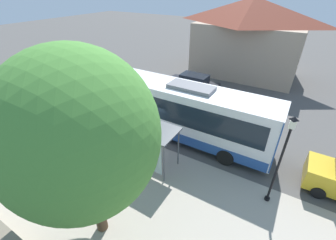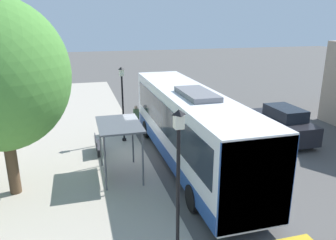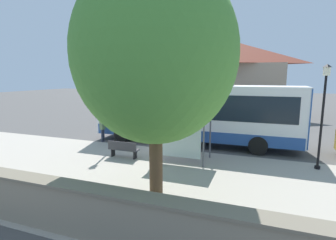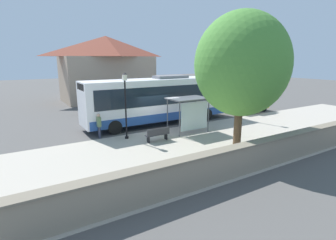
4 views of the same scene
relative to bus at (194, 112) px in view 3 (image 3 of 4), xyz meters
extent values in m
plane|color=#514F4C|center=(-1.73, 1.36, -1.97)|extent=(120.00, 120.00, 0.00)
cube|color=#ADA393|center=(-6.23, 1.36, -1.96)|extent=(9.00, 44.00, 0.02)
cube|color=gray|center=(-10.28, 1.36, -1.33)|extent=(0.50, 20.00, 1.29)
cube|color=#776C5B|center=(-10.28, 1.36, -0.64)|extent=(0.60, 20.00, 0.08)
cube|color=tan|center=(14.47, -0.55, 0.74)|extent=(6.28, 10.64, 5.43)
pyramid|color=brown|center=(14.47, -0.55, 4.67)|extent=(6.88, 11.24, 2.44)
cube|color=white|center=(0.00, 0.02, 0.05)|extent=(2.46, 12.41, 3.16)
cube|color=black|center=(0.00, 0.02, 0.46)|extent=(2.50, 11.42, 1.39)
cube|color=#264C93|center=(0.00, 0.02, -1.21)|extent=(2.50, 12.16, 0.63)
cube|color=#264C93|center=(0.00, -6.16, 0.05)|extent=(2.50, 0.06, 3.03)
cube|color=black|center=(0.00, 6.18, 1.32)|extent=(1.85, 0.08, 0.44)
cube|color=slate|center=(0.00, -0.91, 1.74)|extent=(1.23, 2.73, 0.22)
cylinder|color=black|center=(-1.15, 4.36, -1.47)|extent=(0.30, 1.00, 1.00)
cylinder|color=black|center=(1.15, 4.36, -1.47)|extent=(0.30, 1.00, 1.00)
cylinder|color=black|center=(-1.15, -3.83, -1.47)|extent=(0.30, 1.00, 1.00)
cylinder|color=black|center=(1.15, -3.83, -1.47)|extent=(0.30, 1.00, 1.00)
cylinder|color=#515459|center=(-2.55, -1.53, -0.78)|extent=(0.08, 0.08, 2.39)
cylinder|color=#515459|center=(-2.55, 0.93, -0.78)|extent=(0.08, 0.08, 2.39)
cylinder|color=#515459|center=(-4.09, -1.53, -0.78)|extent=(0.08, 0.08, 2.39)
cylinder|color=#515459|center=(-4.09, 0.93, -0.78)|extent=(0.08, 0.08, 2.39)
cube|color=#515459|center=(-3.32, -0.30, 0.46)|extent=(1.84, 2.76, 0.08)
cube|color=silver|center=(-4.07, -0.30, -0.66)|extent=(0.03, 2.21, 1.92)
cylinder|color=#2D3347|center=(-1.63, 5.56, -1.57)|extent=(0.12, 0.12, 0.80)
cylinder|color=#2D3347|center=(-1.47, 5.56, -1.57)|extent=(0.12, 0.12, 0.80)
cube|color=#59724C|center=(-1.55, 5.56, -0.84)|extent=(0.34, 0.22, 0.65)
sphere|color=tan|center=(-1.55, 5.56, -0.41)|extent=(0.22, 0.22, 0.22)
cube|color=#333338|center=(-4.06, 2.62, -1.52)|extent=(0.40, 1.60, 0.06)
cube|color=#333338|center=(-4.23, 2.62, -1.29)|extent=(0.04, 1.60, 0.40)
cube|color=black|center=(-4.06, 1.98, -1.75)|extent=(0.32, 0.06, 0.45)
cube|color=black|center=(-4.06, 3.26, -1.75)|extent=(0.32, 0.06, 0.45)
cylinder|color=black|center=(-2.55, -6.42, -1.89)|extent=(0.24, 0.24, 0.16)
cylinder|color=black|center=(-2.55, -6.42, 0.11)|extent=(0.10, 0.10, 4.16)
cube|color=silver|center=(-2.55, -6.42, 2.37)|extent=(0.24, 0.24, 0.35)
pyramid|color=black|center=(-2.55, -6.42, 2.61)|extent=(0.28, 0.28, 0.14)
cylinder|color=black|center=(-2.55, 4.07, -1.89)|extent=(0.24, 0.24, 0.16)
cylinder|color=black|center=(-2.55, 4.07, -0.07)|extent=(0.10, 0.10, 3.81)
cube|color=silver|center=(-2.55, 4.07, 2.01)|extent=(0.24, 0.24, 0.35)
pyramid|color=black|center=(-2.55, 4.07, 2.26)|extent=(0.28, 0.28, 0.14)
cylinder|color=brown|center=(-7.68, -0.69, -0.27)|extent=(0.45, 0.45, 3.41)
ellipsoid|color=#4C8C38|center=(-7.68, -0.69, 2.85)|extent=(5.17, 5.17, 5.69)
cube|color=black|center=(6.46, 1.90, -1.18)|extent=(1.73, 4.66, 1.04)
cube|color=black|center=(6.46, 1.79, -0.34)|extent=(1.47, 2.42, 0.65)
cylinder|color=black|center=(5.65, 3.42, -1.65)|extent=(0.22, 0.64, 0.64)
cylinder|color=black|center=(7.28, 3.42, -1.65)|extent=(0.22, 0.64, 0.64)
cylinder|color=black|center=(5.65, 0.39, -1.65)|extent=(0.22, 0.64, 0.64)
cylinder|color=black|center=(7.28, 0.39, -1.65)|extent=(0.22, 0.64, 0.64)
camera|label=1|loc=(-11.21, -6.07, 6.96)|focal=24.00mm
camera|label=2|loc=(-4.89, -13.84, 4.80)|focal=35.00mm
camera|label=3|loc=(-15.46, -3.98, 2.16)|focal=28.00mm
camera|label=4|loc=(-18.04, 10.36, 3.14)|focal=28.00mm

